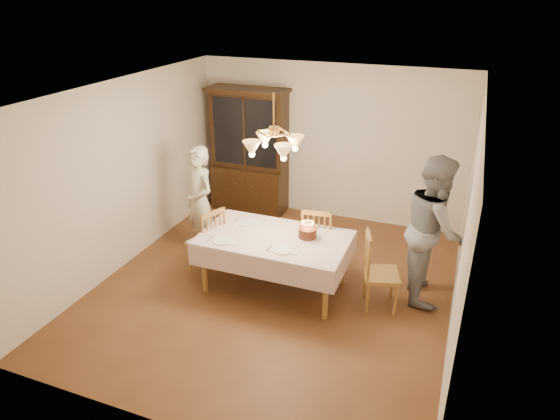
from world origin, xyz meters
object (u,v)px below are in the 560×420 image
at_px(elderly_woman, 200,201).
at_px(birthday_cake, 308,233).
at_px(chair_far_side, 318,243).
at_px(dining_table, 274,242).
at_px(china_hutch, 249,153).

bearing_deg(elderly_woman, birthday_cake, 17.71).
distance_m(chair_far_side, elderly_woman, 1.83).
relative_size(dining_table, birthday_cake, 6.33).
distance_m(dining_table, china_hutch, 2.66).
xyz_separation_m(dining_table, chair_far_side, (0.40, 0.61, -0.24)).
distance_m(dining_table, chair_far_side, 0.77).
xyz_separation_m(dining_table, birthday_cake, (0.41, 0.12, 0.14)).
distance_m(chair_far_side, birthday_cake, 0.62).
bearing_deg(chair_far_side, elderly_woman, -177.74).
bearing_deg(dining_table, chair_far_side, 56.71).
bearing_deg(elderly_woman, chair_far_side, 33.19).
relative_size(dining_table, elderly_woman, 1.16).
xyz_separation_m(dining_table, china_hutch, (-1.36, 2.25, 0.36)).
distance_m(china_hutch, chair_far_side, 2.48).
height_order(dining_table, elderly_woman, elderly_woman).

